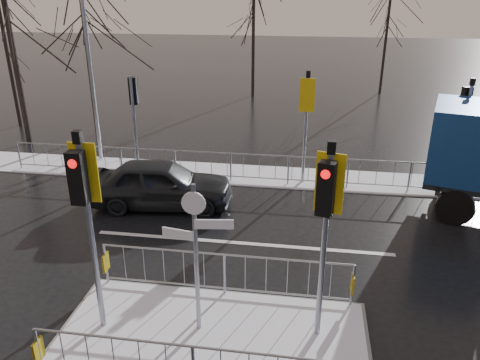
# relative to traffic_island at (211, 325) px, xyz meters

# --- Properties ---
(ground) EXTENTS (120.00, 120.00, 0.00)m
(ground) POSITION_rel_traffic_island_xyz_m (0.01, -0.01, -0.39)
(ground) COLOR black
(ground) RESTS_ON ground
(snow_verge) EXTENTS (30.00, 2.00, 0.04)m
(snow_verge) POSITION_rel_traffic_island_xyz_m (0.01, 8.59, -0.37)
(snow_verge) COLOR white
(snow_verge) RESTS_ON ground
(lane_markings) EXTENTS (8.00, 11.38, 0.01)m
(lane_markings) POSITION_rel_traffic_island_xyz_m (0.01, -0.34, -0.39)
(lane_markings) COLOR silver
(lane_markings) RESTS_ON ground
(traffic_island) EXTENTS (6.00, 3.04, 4.15)m
(traffic_island) POSITION_rel_traffic_island_xyz_m (0.00, 0.00, 0.00)
(traffic_island) COLOR slate
(traffic_island) RESTS_ON ground
(far_kerb_fixtures) EXTENTS (18.00, 0.65, 3.83)m
(far_kerb_fixtures) POSITION_rel_traffic_island_xyz_m (0.31, 8.08, 0.63)
(far_kerb_fixtures) COLOR gray
(far_kerb_fixtures) RESTS_ON ground
(car_far_lane) EXTENTS (4.55, 2.26, 1.49)m
(car_far_lane) POSITION_rel_traffic_island_xyz_m (-2.78, 5.72, 0.35)
(car_far_lane) COLOR black
(car_far_lane) RESTS_ON ground
(tree_near_b) EXTENTS (4.00, 4.00, 7.55)m
(tree_near_b) POSITION_rel_traffic_island_xyz_m (-7.99, 12.49, 4.76)
(tree_near_b) COLOR black
(tree_near_b) RESTS_ON ground
(tree_near_c) EXTENTS (3.50, 3.50, 6.61)m
(tree_near_c) POSITION_rel_traffic_island_xyz_m (-12.49, 13.49, 4.11)
(tree_near_c) COLOR black
(tree_near_c) RESTS_ON ground
(tree_far_a) EXTENTS (3.75, 3.75, 7.08)m
(tree_far_a) POSITION_rel_traffic_island_xyz_m (-1.99, 21.99, 4.43)
(tree_far_a) COLOR black
(tree_far_a) RESTS_ON ground
(tree_far_b) EXTENTS (3.25, 3.25, 6.14)m
(tree_far_b) POSITION_rel_traffic_island_xyz_m (6.01, 23.99, 3.79)
(tree_far_b) COLOR black
(tree_far_b) RESTS_ON ground
(street_lamp_left) EXTENTS (1.25, 0.18, 8.20)m
(street_lamp_left) POSITION_rel_traffic_island_xyz_m (-6.42, 9.49, 4.10)
(street_lamp_left) COLOR gray
(street_lamp_left) RESTS_ON ground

